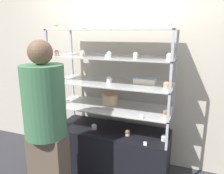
{
  "coord_description": "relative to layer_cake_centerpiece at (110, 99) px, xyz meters",
  "views": [
    {
      "loc": [
        0.85,
        -2.24,
        1.66
      ],
      "look_at": [
        0.0,
        0.0,
        1.07
      ],
      "focal_mm": 35.0,
      "sensor_mm": 36.0,
      "label": 1
    }
  ],
  "objects": [
    {
      "name": "cupcake_5",
      "position": [
        0.67,
        -0.18,
        -0.03
      ],
      "size": [
        0.06,
        0.06,
        0.07
      ],
      "color": "#CCB28C",
      "rests_on": "display_riser_lower"
    },
    {
      "name": "cupcake_11",
      "position": [
        0.06,
        -0.18,
        0.54
      ],
      "size": [
        0.05,
        0.05,
        0.07
      ],
      "color": "beige",
      "rests_on": "display_riser_upper"
    },
    {
      "name": "cupcake_8",
      "position": [
        0.66,
        -0.16,
        0.26
      ],
      "size": [
        0.06,
        0.06,
        0.07
      ],
      "color": "#CCB28C",
      "rests_on": "display_riser_middle"
    },
    {
      "name": "donut_glazed",
      "position": [
        -0.31,
        -0.11,
        0.82
      ],
      "size": [
        0.14,
        0.14,
        0.04
      ],
      "color": "#EFE5CC",
      "rests_on": "display_riser_top"
    },
    {
      "name": "back_wall",
      "position": [
        0.05,
        0.34,
        0.4
      ],
      "size": [
        8.0,
        0.05,
        2.6
      ],
      "color": "beige",
      "rests_on": "ground_plane"
    },
    {
      "name": "cupcake_0",
      "position": [
        -0.55,
        -0.16,
        -0.32
      ],
      "size": [
        0.06,
        0.06,
        0.07
      ],
      "color": "#CCB28C",
      "rests_on": "display_base"
    },
    {
      "name": "cupcake_1",
      "position": [
        -0.15,
        -0.14,
        -0.32
      ],
      "size": [
        0.06,
        0.06,
        0.07
      ],
      "color": "#CCB28C",
      "rests_on": "display_base"
    },
    {
      "name": "layer_cake_centerpiece",
      "position": [
        0.0,
        0.0,
        0.0
      ],
      "size": [
        0.18,
        0.18,
        0.13
      ],
      "color": "#DBBC84",
      "rests_on": "display_riser_lower"
    },
    {
      "name": "customer_figure",
      "position": [
        -0.32,
        -0.79,
        -0.04
      ],
      "size": [
        0.38,
        0.38,
        1.61
      ],
      "color": "brown",
      "rests_on": "ground_plane"
    },
    {
      "name": "display_base",
      "position": [
        0.05,
        -0.07,
        -0.63
      ],
      "size": [
        1.34,
        0.53,
        0.55
      ],
      "color": "black",
      "rests_on": "ground_plane"
    },
    {
      "name": "display_riser_top",
      "position": [
        0.05,
        -0.07,
        0.78
      ],
      "size": [
        1.34,
        0.53,
        0.29
      ],
      "color": "#B7B7BC",
      "rests_on": "display_riser_upper"
    },
    {
      "name": "price_tag_2",
      "position": [
        -0.41,
        -0.31,
        0.25
      ],
      "size": [
        0.04,
        0.0,
        0.04
      ],
      "color": "white",
      "rests_on": "display_riser_middle"
    },
    {
      "name": "ground_plane",
      "position": [
        0.05,
        -0.07,
        -0.9
      ],
      "size": [
        20.0,
        20.0,
        0.0
      ],
      "primitive_type": "plane",
      "color": "#2D2D33"
    },
    {
      "name": "price_tag_1",
      "position": [
        0.45,
        -0.31,
        -0.04
      ],
      "size": [
        0.04,
        0.0,
        0.04
      ],
      "color": "white",
      "rests_on": "display_riser_lower"
    },
    {
      "name": "price_tag_4",
      "position": [
        0.38,
        -0.31,
        0.82
      ],
      "size": [
        0.04,
        0.0,
        0.04
      ],
      "color": "white",
      "rests_on": "display_riser_top"
    },
    {
      "name": "cupcake_2",
      "position": [
        0.27,
        -0.16,
        -0.32
      ],
      "size": [
        0.06,
        0.06,
        0.07
      ],
      "color": "beige",
      "rests_on": "display_base"
    },
    {
      "name": "cupcake_13",
      "position": [
        0.67,
        -0.15,
        0.54
      ],
      "size": [
        0.05,
        0.05,
        0.07
      ],
      "color": "beige",
      "rests_on": "display_riser_upper"
    },
    {
      "name": "cupcake_6",
      "position": [
        -0.56,
        -0.17,
        0.26
      ],
      "size": [
        0.06,
        0.06,
        0.07
      ],
      "color": "white",
      "rests_on": "display_riser_middle"
    },
    {
      "name": "price_tag_3",
      "position": [
        0.08,
        -0.31,
        0.53
      ],
      "size": [
        0.04,
        0.0,
        0.04
      ],
      "color": "white",
      "rests_on": "display_riser_upper"
    },
    {
      "name": "display_riser_lower",
      "position": [
        0.05,
        -0.07,
        -0.08
      ],
      "size": [
        1.34,
        0.53,
        0.29
      ],
      "color": "#B7B7BC",
      "rests_on": "display_base"
    },
    {
      "name": "cupcake_10",
      "position": [
        -0.25,
        -0.18,
        0.54
      ],
      "size": [
        0.05,
        0.05,
        0.07
      ],
      "color": "#CCB28C",
      "rests_on": "display_riser_upper"
    },
    {
      "name": "display_riser_upper",
      "position": [
        0.05,
        -0.07,
        0.49
      ],
      "size": [
        1.34,
        0.53,
        0.29
      ],
      "color": "#B7B7BC",
      "rests_on": "display_riser_middle"
    },
    {
      "name": "cupcake_4",
      "position": [
        -0.57,
        -0.11,
        -0.03
      ],
      "size": [
        0.06,
        0.06,
        0.07
      ],
      "color": "beige",
      "rests_on": "display_riser_lower"
    },
    {
      "name": "cupcake_3",
      "position": [
        0.66,
        -0.14,
        -0.32
      ],
      "size": [
        0.06,
        0.06,
        0.07
      ],
      "color": "white",
      "rests_on": "display_base"
    },
    {
      "name": "price_tag_0",
      "position": [
        0.5,
        -0.31,
        -0.33
      ],
      "size": [
        0.04,
        0.0,
        0.04
      ],
      "color": "white",
      "rests_on": "display_base"
    },
    {
      "name": "sheet_cake_frosted",
      "position": [
        0.41,
        -0.02,
        0.25
      ],
      "size": [
        0.24,
        0.15,
        0.06
      ],
      "color": "beige",
      "rests_on": "display_riser_middle"
    },
    {
      "name": "cupcake_9",
      "position": [
        -0.56,
        -0.21,
        0.54
      ],
      "size": [
        0.05,
        0.05,
        0.07
      ],
      "color": "white",
      "rests_on": "display_riser_upper"
    },
    {
      "name": "cupcake_16",
      "position": [
        0.65,
        -0.17,
        0.83
      ],
      "size": [
        0.05,
        0.05,
        0.07
      ],
      "color": "white",
      "rests_on": "display_riser_top"
    },
    {
      "name": "display_riser_middle",
      "position": [
        0.05,
        -0.07,
        0.21
      ],
      "size": [
        1.34,
        0.53,
        0.29
      ],
      "color": "#B7B7BC",
      "rests_on": "display_riser_lower"
    },
    {
      "name": "cupcake_7",
      "position": [
        0.04,
        -0.12,
        0.26
      ],
      "size": [
        0.06,
        0.06,
        0.07
      ],
      "color": "white",
      "rests_on": "display_riser_middle"
    },
    {
      "name": "cupcake_15",
      "position": [
        0.06,
        -0.16,
        0.83
      ],
      "size": [
        0.05,
        0.05,
        0.07
      ],
      "color": "white",
      "rests_on": "display_riser_top"
    },
    {
      "name": "cupcake_14",
      "position": [
        -0.56,
        -0.21,
        0.83
      ],
      "size": [
        0.05,
        0.05,
        0.07
      ],
      "color": "white",
      "rests_on": "display_riser_top"
    },
    {
      "name": "cupcake_12",
      "position": [
        0.34,
        -0.18,
        0.54
      ],
      "size": [
        0.05,
        0.05,
        0.07
      ],
      "color": "beige",
      "rests_on": "display_riser_upper"
    }
  ]
}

